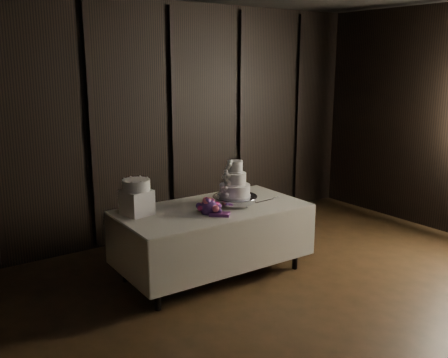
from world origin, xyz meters
TOP-DOWN VIEW (x-y plane):
  - room at (0.00, 0.00)m, footprint 6.08×7.08m
  - display_table at (-0.38, 2.01)m, footprint 2.01×1.07m
  - cake_stand at (-0.10, 1.98)m, footprint 0.61×0.61m
  - wedding_cake at (-0.13, 1.96)m, footprint 0.36×0.32m
  - bouquet at (-0.52, 1.85)m, footprint 0.51×0.52m
  - box_pedestal at (-1.13, 2.24)m, footprint 0.31×0.31m
  - small_cake at (-1.13, 2.24)m, footprint 0.29×0.29m
  - cake_knife at (0.21, 1.87)m, footprint 0.37×0.05m

SIDE VIEW (x-z plane):
  - display_table at x=-0.38m, z-range 0.04..0.80m
  - cake_knife at x=0.21m, z-range 0.76..0.77m
  - cake_stand at x=-0.10m, z-range 0.76..0.85m
  - bouquet at x=-0.52m, z-range 0.73..0.93m
  - box_pedestal at x=-1.13m, z-range 0.76..1.01m
  - wedding_cake at x=-0.13m, z-range 0.81..1.20m
  - small_cake at x=-1.13m, z-range 1.01..1.12m
  - room at x=0.00m, z-range -0.04..3.04m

